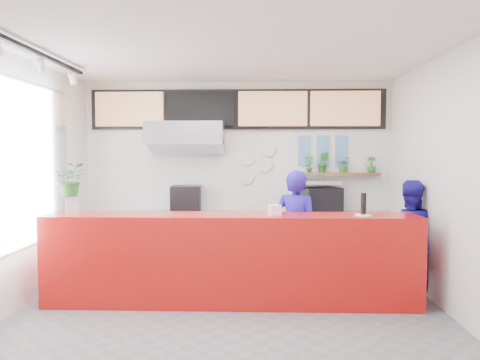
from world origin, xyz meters
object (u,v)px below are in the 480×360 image
at_px(staff_center, 296,232).
at_px(espresso_machine, 320,200).
at_px(panini_oven, 186,199).
at_px(service_counter, 231,259).
at_px(pepper_mill, 363,204).
at_px(staff_right, 409,236).

bearing_deg(staff_center, espresso_machine, -87.51).
bearing_deg(espresso_machine, panini_oven, 159.33).
xyz_separation_m(service_counter, staff_center, (0.83, 0.47, 0.26)).
height_order(panini_oven, espresso_machine, panini_oven).
relative_size(service_counter, espresso_machine, 7.33).
xyz_separation_m(service_counter, espresso_machine, (1.31, 1.80, 0.55)).
bearing_deg(panini_oven, service_counter, -69.35).
distance_m(espresso_machine, pepper_mill, 1.88).
relative_size(service_counter, staff_right, 3.02).
height_order(espresso_machine, staff_center, staff_center).
distance_m(panini_oven, staff_center, 2.13).
height_order(service_counter, panini_oven, panini_oven).
relative_size(espresso_machine, pepper_mill, 2.40).
bearing_deg(espresso_machine, staff_right, -72.01).
height_order(service_counter, espresso_machine, espresso_machine).
relative_size(panini_oven, staff_center, 0.29).
relative_size(staff_right, pepper_mill, 5.83).
xyz_separation_m(panini_oven, espresso_machine, (2.13, 0.00, -0.01)).
height_order(staff_right, pepper_mill, staff_right).
xyz_separation_m(service_counter, panini_oven, (-0.81, 1.80, 0.56)).
bearing_deg(espresso_machine, pepper_mill, -102.64).
height_order(staff_center, pepper_mill, staff_center).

